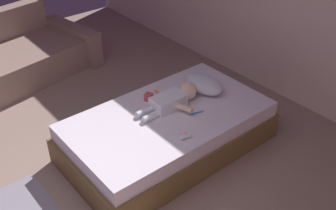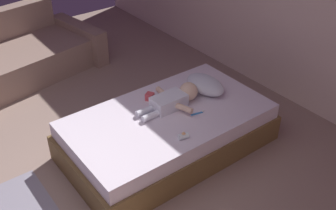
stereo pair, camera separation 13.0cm
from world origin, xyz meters
name	(u,v)px [view 1 (the left image)]	position (x,y,z in m)	size (l,w,h in m)	color
ground_plane	(65,206)	(0.00, 0.00, 0.00)	(8.00, 8.00, 0.00)	gray
bed	(168,132)	(-0.03, 1.19, 0.21)	(1.16, 2.07, 0.44)	brown
pillow	(203,84)	(-0.13, 1.76, 0.51)	(0.48, 0.29, 0.15)	silver
baby	(174,99)	(-0.11, 1.34, 0.51)	(0.54, 0.69, 0.19)	white
toothbrush	(198,112)	(0.15, 1.43, 0.45)	(0.04, 0.14, 0.02)	#378CDC
couch	(11,60)	(-2.49, 0.55, 0.26)	(1.45, 2.16, 0.79)	gray
toy_block	(149,97)	(-0.35, 1.20, 0.47)	(0.10, 0.10, 0.07)	#D8494F
baby_bottle	(185,135)	(0.36, 1.07, 0.47)	(0.08, 0.10, 0.08)	white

